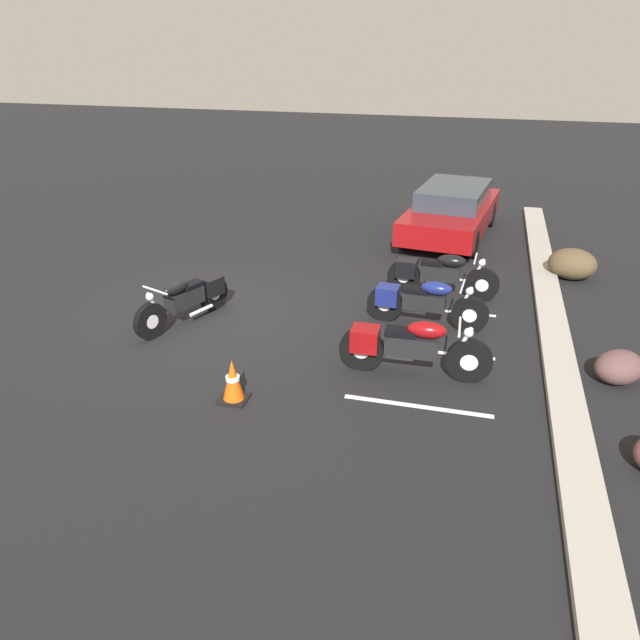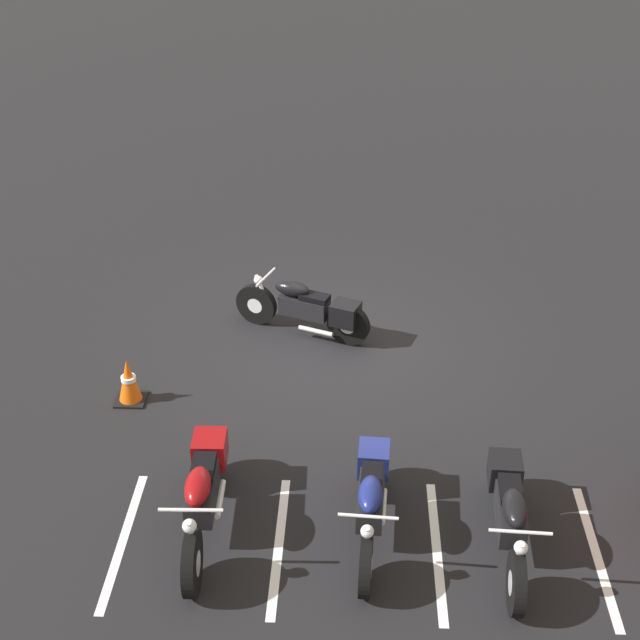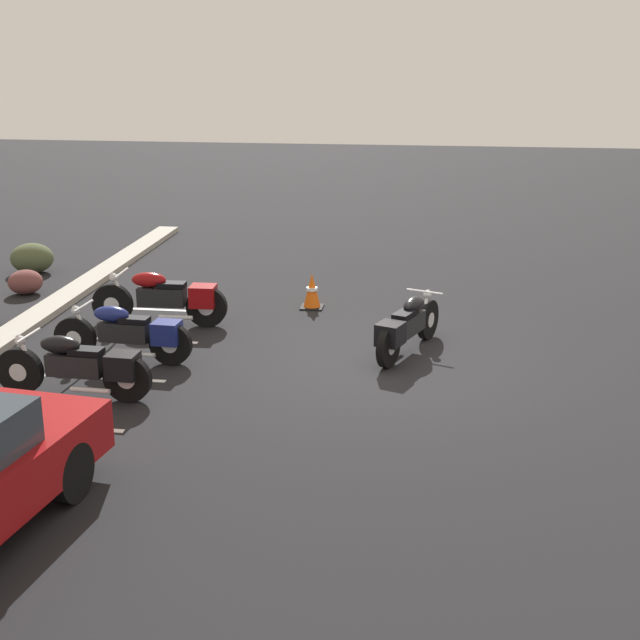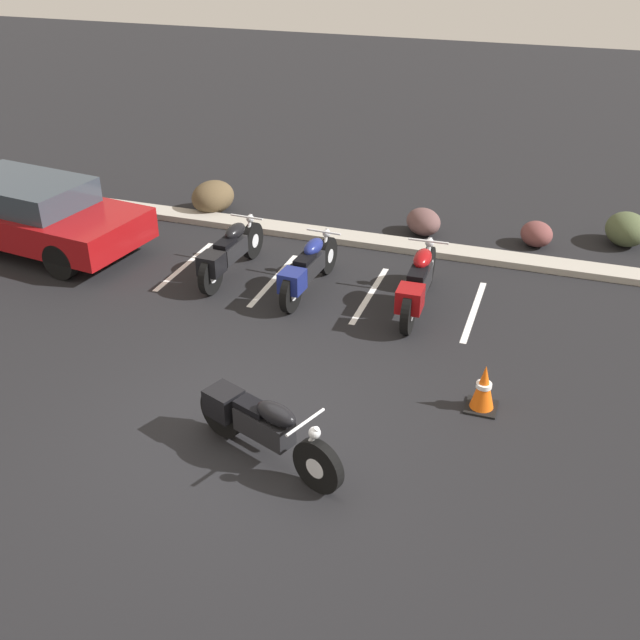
{
  "view_description": "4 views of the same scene",
  "coord_description": "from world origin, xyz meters",
  "px_view_note": "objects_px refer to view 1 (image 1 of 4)",
  "views": [
    {
      "loc": [
        9.74,
        4.65,
        4.83
      ],
      "look_at": [
        0.94,
        2.34,
        0.56
      ],
      "focal_mm": 35.0,
      "sensor_mm": 36.0,
      "label": 1
    },
    {
      "loc": [
        -0.26,
        11.11,
        7.05
      ],
      "look_at": [
        0.18,
        0.96,
        0.98
      ],
      "focal_mm": 50.0,
      "sensor_mm": 36.0,
      "label": 2
    },
    {
      "loc": [
        -12.55,
        -0.71,
        4.55
      ],
      "look_at": [
        -0.6,
        0.92,
        0.81
      ],
      "focal_mm": 50.0,
      "sensor_mm": 36.0,
      "label": 3
    },
    {
      "loc": [
        3.28,
        -6.51,
        5.68
      ],
      "look_at": [
        0.54,
        1.41,
        0.96
      ],
      "focal_mm": 42.0,
      "sensor_mm": 36.0,
      "label": 4
    }
  ],
  "objects_px": {
    "landscape_rock_2": "(572,264)",
    "landscape_rock_0": "(619,367)",
    "parked_bike_2": "(407,346)",
    "car_red": "(452,210)",
    "parked_bike_1": "(421,301)",
    "motorcycle_black_featured": "(187,298)",
    "traffic_cone": "(233,381)",
    "parked_bike_0": "(437,273)"
  },
  "relations": [
    {
      "from": "landscape_rock_2",
      "to": "landscape_rock_0",
      "type": "bearing_deg",
      "value": 3.41
    },
    {
      "from": "parked_bike_2",
      "to": "car_red",
      "type": "distance_m",
      "value": 7.3
    },
    {
      "from": "parked_bike_1",
      "to": "landscape_rock_2",
      "type": "height_order",
      "value": "parked_bike_1"
    },
    {
      "from": "landscape_rock_2",
      "to": "motorcycle_black_featured",
      "type": "bearing_deg",
      "value": -59.9
    },
    {
      "from": "car_red",
      "to": "traffic_cone",
      "type": "bearing_deg",
      "value": -8.29
    },
    {
      "from": "motorcycle_black_featured",
      "to": "parked_bike_1",
      "type": "bearing_deg",
      "value": 123.56
    },
    {
      "from": "landscape_rock_0",
      "to": "traffic_cone",
      "type": "height_order",
      "value": "traffic_cone"
    },
    {
      "from": "car_red",
      "to": "landscape_rock_2",
      "type": "height_order",
      "value": "car_red"
    },
    {
      "from": "parked_bike_0",
      "to": "traffic_cone",
      "type": "relative_size",
      "value": 3.41
    },
    {
      "from": "parked_bike_0",
      "to": "landscape_rock_0",
      "type": "relative_size",
      "value": 2.87
    },
    {
      "from": "parked_bike_1",
      "to": "landscape_rock_2",
      "type": "distance_m",
      "value": 4.21
    },
    {
      "from": "parked_bike_0",
      "to": "car_red",
      "type": "height_order",
      "value": "car_red"
    },
    {
      "from": "landscape_rock_0",
      "to": "landscape_rock_2",
      "type": "bearing_deg",
      "value": -176.59
    },
    {
      "from": "landscape_rock_0",
      "to": "traffic_cone",
      "type": "xyz_separation_m",
      "value": [
        1.93,
        -5.39,
        0.05
      ]
    },
    {
      "from": "car_red",
      "to": "landscape_rock_2",
      "type": "distance_m",
      "value": 3.6
    },
    {
      "from": "parked_bike_0",
      "to": "landscape_rock_2",
      "type": "bearing_deg",
      "value": 33.95
    },
    {
      "from": "car_red",
      "to": "traffic_cone",
      "type": "distance_m",
      "value": 9.0
    },
    {
      "from": "traffic_cone",
      "to": "car_red",
      "type": "bearing_deg",
      "value": 164.32
    },
    {
      "from": "parked_bike_1",
      "to": "parked_bike_2",
      "type": "distance_m",
      "value": 1.83
    },
    {
      "from": "landscape_rock_0",
      "to": "traffic_cone",
      "type": "distance_m",
      "value": 5.72
    },
    {
      "from": "parked_bike_2",
      "to": "landscape_rock_2",
      "type": "xyz_separation_m",
      "value": [
        -4.93,
        2.85,
        -0.16
      ]
    },
    {
      "from": "parked_bike_0",
      "to": "landscape_rock_2",
      "type": "height_order",
      "value": "parked_bike_0"
    },
    {
      "from": "motorcycle_black_featured",
      "to": "car_red",
      "type": "relative_size",
      "value": 0.46
    },
    {
      "from": "traffic_cone",
      "to": "landscape_rock_0",
      "type": "bearing_deg",
      "value": 109.7
    },
    {
      "from": "car_red",
      "to": "landscape_rock_2",
      "type": "relative_size",
      "value": 4.54
    },
    {
      "from": "car_red",
      "to": "landscape_rock_0",
      "type": "distance_m",
      "value": 7.36
    },
    {
      "from": "traffic_cone",
      "to": "parked_bike_1",
      "type": "bearing_deg",
      "value": 144.4
    },
    {
      "from": "motorcycle_black_featured",
      "to": "car_red",
      "type": "height_order",
      "value": "car_red"
    },
    {
      "from": "motorcycle_black_featured",
      "to": "parked_bike_1",
      "type": "height_order",
      "value": "parked_bike_1"
    },
    {
      "from": "parked_bike_2",
      "to": "landscape_rock_2",
      "type": "distance_m",
      "value": 5.7
    },
    {
      "from": "motorcycle_black_featured",
      "to": "parked_bike_1",
      "type": "xyz_separation_m",
      "value": [
        -0.9,
        4.07,
        0.0
      ]
    },
    {
      "from": "parked_bike_2",
      "to": "landscape_rock_0",
      "type": "bearing_deg",
      "value": 8.82
    },
    {
      "from": "parked_bike_1",
      "to": "traffic_cone",
      "type": "xyz_separation_m",
      "value": [
        3.19,
        -2.28,
        -0.15
      ]
    },
    {
      "from": "parked_bike_0",
      "to": "landscape_rock_0",
      "type": "distance_m",
      "value": 4.02
    },
    {
      "from": "car_red",
      "to": "landscape_rock_2",
      "type": "xyz_separation_m",
      "value": [
        2.36,
        2.7,
        -0.35
      ]
    },
    {
      "from": "motorcycle_black_featured",
      "to": "traffic_cone",
      "type": "height_order",
      "value": "motorcycle_black_featured"
    },
    {
      "from": "parked_bike_1",
      "to": "landscape_rock_0",
      "type": "height_order",
      "value": "parked_bike_1"
    },
    {
      "from": "traffic_cone",
      "to": "landscape_rock_2",
      "type": "bearing_deg",
      "value": 140.83
    },
    {
      "from": "parked_bike_0",
      "to": "parked_bike_2",
      "type": "relative_size",
      "value": 0.95
    },
    {
      "from": "parked_bike_0",
      "to": "parked_bike_2",
      "type": "bearing_deg",
      "value": -90.07
    },
    {
      "from": "car_red",
      "to": "landscape_rock_2",
      "type": "bearing_deg",
      "value": 56.23
    },
    {
      "from": "traffic_cone",
      "to": "parked_bike_2",
      "type": "bearing_deg",
      "value": 120.84
    }
  ]
}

